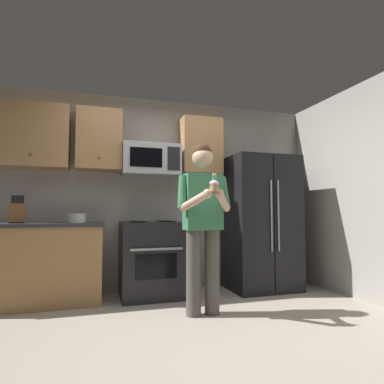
% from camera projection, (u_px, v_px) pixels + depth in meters
% --- Properties ---
extents(ground_plane, '(6.00, 6.00, 0.00)m').
position_uv_depth(ground_plane, '(196.00, 335.00, 2.76)').
color(ground_plane, '#9E9384').
extents(wall_back, '(4.40, 0.10, 2.60)m').
position_uv_depth(wall_back, '(158.00, 194.00, 4.51)').
color(wall_back, gray).
rests_on(wall_back, ground).
extents(wall_right, '(0.10, 4.40, 2.60)m').
position_uv_depth(wall_right, '(373.00, 190.00, 3.77)').
color(wall_right, gray).
rests_on(wall_right, ground).
extents(oven_range, '(0.76, 0.70, 0.93)m').
position_uv_depth(oven_range, '(152.00, 259.00, 4.04)').
color(oven_range, black).
rests_on(oven_range, ground).
extents(microwave, '(0.74, 0.41, 0.40)m').
position_uv_depth(microwave, '(151.00, 160.00, 4.23)').
color(microwave, '#9EA0A5').
extents(refrigerator, '(0.90, 0.75, 1.80)m').
position_uv_depth(refrigerator, '(261.00, 222.00, 4.46)').
color(refrigerator, black).
rests_on(refrigerator, ground).
extents(cabinet_row_upper, '(2.78, 0.36, 0.76)m').
position_uv_depth(cabinet_row_upper, '(105.00, 141.00, 4.13)').
color(cabinet_row_upper, '#9E7247').
extents(counter_left, '(1.44, 0.66, 0.92)m').
position_uv_depth(counter_left, '(38.00, 263.00, 3.68)').
color(counter_left, '#9E7247').
rests_on(counter_left, ground).
extents(knife_block, '(0.16, 0.15, 0.32)m').
position_uv_depth(knife_block, '(18.00, 213.00, 3.61)').
color(knife_block, brown).
rests_on(knife_block, counter_left).
extents(bowl_large_white, '(0.23, 0.23, 0.11)m').
position_uv_depth(bowl_large_white, '(76.00, 218.00, 3.87)').
color(bowl_large_white, white).
rests_on(bowl_large_white, counter_left).
extents(person, '(0.60, 0.48, 1.76)m').
position_uv_depth(person, '(203.00, 217.00, 3.35)').
color(person, '#4C4742').
rests_on(person, ground).
extents(cupcake, '(0.09, 0.09, 0.17)m').
position_uv_depth(cupcake, '(214.00, 186.00, 3.05)').
color(cupcake, '#A87F56').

